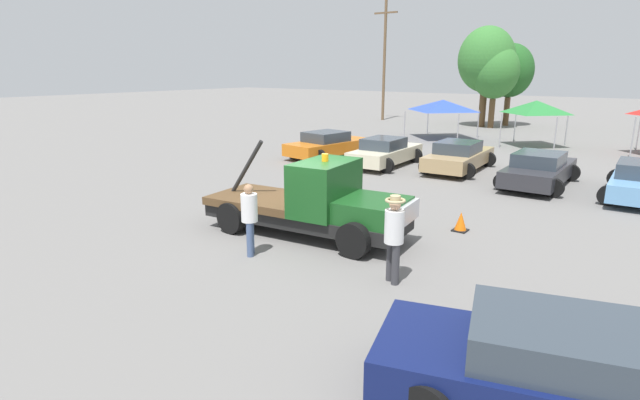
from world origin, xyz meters
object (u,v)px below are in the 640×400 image
Objects in this scene: tree_left at (486,60)px; tow_truck at (316,204)px; canopy_tent_green at (536,107)px; parked_car_tan at (459,156)px; tree_right at (495,71)px; person_near_truck at (394,232)px; tree_center at (510,71)px; canopy_tent_blue at (443,105)px; utility_pole at (384,57)px; parked_car_orange at (328,145)px; traffic_cone at (461,222)px; foreground_car at (571,373)px; parked_car_cream at (385,152)px; parked_car_charcoal at (539,170)px; person_at_hood at (249,215)px.

tow_truck is at bearing -79.66° from tree_left.
tow_truck is 1.95× the size of canopy_tent_green.
parked_car_tan is at bearing -74.31° from tree_left.
tree_right is at bearing 10.14° from parked_car_tan.
person_near_truck is 0.63× the size of canopy_tent_green.
tree_right is (-0.44, -2.36, -0.04)m from tree_center.
utility_pole reaches higher than canopy_tent_blue.
canopy_tent_green reaches higher than parked_car_orange.
tree_left is at bearing 107.59° from traffic_cone.
utility_pole is (-9.80, 0.56, 1.16)m from tree_right.
foreground_car is 1.17× the size of parked_car_cream.
parked_car_orange is at bearing 82.17° from parked_car_cream.
person_near_truck is at bearing 178.18° from parked_car_charcoal.
tree_right reaches higher than person_at_hood.
canopy_tent_green is at bearing -1.68° from canopy_tent_blue.
foreground_car is 7.69m from person_at_hood.
tow_truck reaches higher than traffic_cone.
foreground_car is at bearing -127.46° from parked_car_orange.
parked_car_charcoal reaches higher than traffic_cone.
tree_left is 1.19× the size of tree_center.
canopy_tent_green reaches higher than foreground_car.
tow_truck is 0.78× the size of tree_left.
parked_car_orange is at bearing 117.45° from tow_truck.
person_near_truck is 22.19m from canopy_tent_green.
parked_car_orange is 12.60m from traffic_cone.
traffic_cone is at bearing -73.89° from tree_right.
tree_left is 1.21m from tree_right.
foreground_car and parked_car_tan have the same top height.
parked_car_cream is 1.54× the size of canopy_tent_green.
foreground_car and parked_car_charcoal have the same top height.
tree_left reaches higher than parked_car_charcoal.
traffic_cone is at bearing 104.63° from foreground_car.
person_at_hood is 0.36× the size of parked_car_tan.
canopy_tent_green is 18.05m from traffic_cone.
tow_truck is 4.14m from traffic_cone.
canopy_tent_blue is at bearing -115.87° from person_at_hood.
tree_center reaches higher than parked_car_charcoal.
person_near_truck is 35.54m from utility_pole.
foreground_car is at bearing -157.46° from parked_car_tan.
tree_right is (-7.59, 30.14, 3.10)m from person_near_truck.
parked_car_tan is at bearing -132.11° from person_near_truck.
person_near_truck is at bearing -69.57° from canopy_tent_blue.
tree_center is 1.01× the size of tree_right.
traffic_cone is at bearing -119.18° from parked_car_orange.
parked_car_charcoal is at bearing -70.64° from tree_center.
person_at_hood is 12.55m from parked_car_cream.
person_at_hood is 31.66m from tree_left.
parked_car_cream and parked_car_tan have the same top height.
foreground_car is at bearing -63.79° from canopy_tent_blue.
foreground_car is at bearing 128.46° from person_at_hood.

